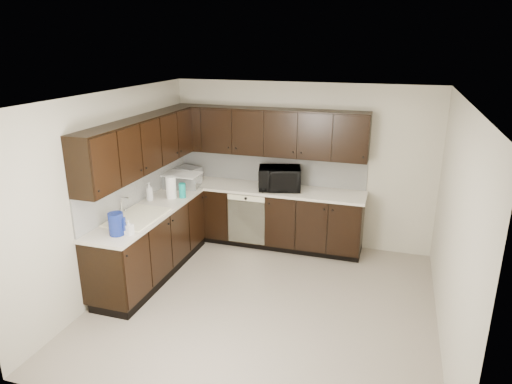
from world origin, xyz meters
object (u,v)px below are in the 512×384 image
sink (137,222)px  microwave (279,178)px  toaster_oven (189,174)px  storage_bin (182,180)px  blue_pitcher (116,224)px

sink → microwave: (1.42, 1.68, 0.23)m
sink → microwave: size_ratio=1.32×
sink → toaster_oven: (-0.07, 1.68, 0.17)m
microwave → toaster_oven: 1.49m
microwave → storage_bin: bearing=177.3°
sink → storage_bin: bearing=91.2°
microwave → toaster_oven: bearing=164.9°
storage_bin → blue_pitcher: 1.89m
toaster_oven → microwave: bearing=14.2°
sink → toaster_oven: sink is taller
blue_pitcher → toaster_oven: bearing=81.4°
storage_bin → toaster_oven: bearing=97.2°
sink → blue_pitcher: blue_pitcher is taller
microwave → storage_bin: 1.49m
microwave → blue_pitcher: (-1.36, -2.20, -0.04)m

